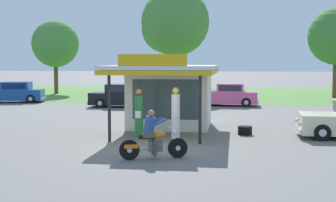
{
  "coord_description": "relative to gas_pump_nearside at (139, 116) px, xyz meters",
  "views": [
    {
      "loc": [
        2.81,
        -16.21,
        3.06
      ],
      "look_at": [
        -0.06,
        3.64,
        1.4
      ],
      "focal_mm": 49.32,
      "sensor_mm": 36.0,
      "label": 1
    }
  ],
  "objects": [
    {
      "name": "grass_verge_strip",
      "position": [
        0.96,
        28.28,
        -0.93
      ],
      "size": [
        120.0,
        24.0,
        0.01
      ],
      "primitive_type": "cube",
      "color": "#56843D",
      "rests_on": "ground"
    },
    {
      "name": "tree_oak_right",
      "position": [
        -13.92,
        25.98,
        3.87
      ],
      "size": [
        4.64,
        4.64,
        7.28
      ],
      "color": "brown",
      "rests_on": "ground"
    },
    {
      "name": "parked_car_back_row_left",
      "position": [
        -13.26,
        15.74,
        -0.21
      ],
      "size": [
        5.07,
        2.8,
        1.59
      ],
      "color": "#19479E",
      "rests_on": "ground"
    },
    {
      "name": "ground_plane",
      "position": [
        0.96,
        -1.72,
        -0.94
      ],
      "size": [
        300.0,
        300.0,
        0.0
      ],
      "primitive_type": "plane",
      "color": "slate"
    },
    {
      "name": "gas_pump_offside",
      "position": [
        1.48,
        0.0,
        0.03
      ],
      "size": [
        0.44,
        0.44,
        2.1
      ],
      "color": "slate",
      "rests_on": "ground"
    },
    {
      "name": "parked_car_back_row_right",
      "position": [
        3.09,
        15.3,
        -0.22
      ],
      "size": [
        5.01,
        2.16,
        1.59
      ],
      "color": "#E55993",
      "rests_on": "ground"
    },
    {
      "name": "parked_car_back_row_far_right",
      "position": [
        -3.58,
        13.26,
        -0.22
      ],
      "size": [
        5.56,
        2.08,
        1.59
      ],
      "color": "black",
      "rests_on": "ground"
    },
    {
      "name": "gas_pump_nearside",
      "position": [
        0.0,
        0.0,
        0.0
      ],
      "size": [
        0.44,
        0.44,
        2.04
      ],
      "color": "slate",
      "rests_on": "ground"
    },
    {
      "name": "motorcycle_with_rider",
      "position": [
        1.2,
        -3.61,
        -0.28
      ],
      "size": [
        2.1,
        0.99,
        1.58
      ],
      "color": "black",
      "rests_on": "ground"
    },
    {
      "name": "spare_tire_stack",
      "position": [
        4.23,
        1.86,
        -0.76
      ],
      "size": [
        0.6,
        0.6,
        0.36
      ],
      "color": "black",
      "rests_on": "ground"
    },
    {
      "name": "tree_oak_far_right",
      "position": [
        -1.73,
        22.97,
        5.57
      ],
      "size": [
        6.11,
        6.02,
        9.68
      ],
      "color": "brown",
      "rests_on": "ground"
    },
    {
      "name": "service_station_kiosk",
      "position": [
        0.74,
        3.46,
        0.77
      ],
      "size": [
        4.41,
        6.88,
        3.39
      ],
      "color": "silver",
      "rests_on": "ground"
    }
  ]
}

